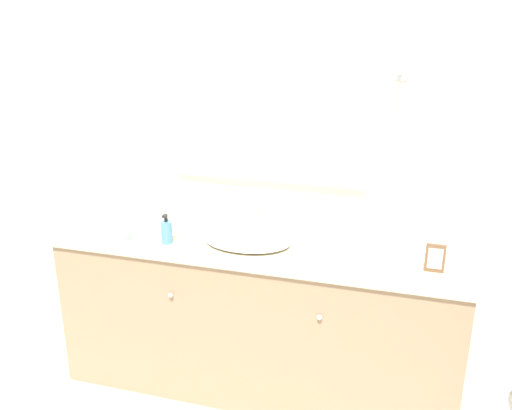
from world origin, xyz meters
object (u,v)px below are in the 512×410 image
Objects in this scene: appliance_box at (368,244)px; picture_frame at (435,258)px; sink_basin at (248,239)px; soap_bottle at (167,231)px.

appliance_box is 1.48× the size of picture_frame.
picture_frame reaches higher than appliance_box.
soap_bottle is at bearing -163.12° from sink_basin.
soap_bottle is at bearing -171.11° from appliance_box.
soap_bottle is 1.01m from appliance_box.
appliance_box is (1.00, 0.16, -0.01)m from soap_bottle.
appliance_box is at bearing 3.42° from sink_basin.
soap_bottle is (-0.39, -0.12, 0.04)m from sink_basin.
appliance_box is (0.60, 0.04, 0.03)m from sink_basin.
appliance_box is 0.34m from picture_frame.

